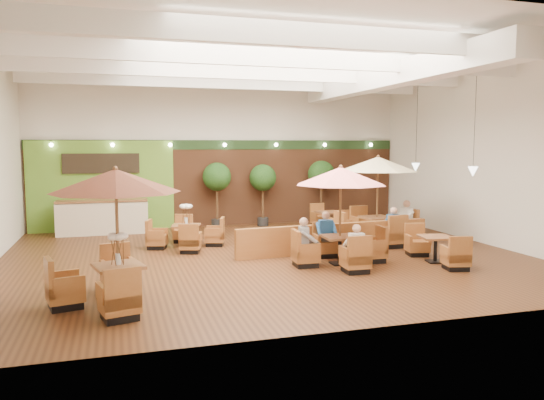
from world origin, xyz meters
name	(u,v)px	position (x,y,z in m)	size (l,w,h in m)	color
room	(263,125)	(0.25, 1.22, 3.63)	(14.04, 14.00, 5.52)	#381E0F
service_counter	(103,217)	(-4.40, 5.10, 0.58)	(3.00, 0.75, 1.18)	beige
booth_divider	(336,238)	(2.05, 0.00, 0.41)	(5.97, 0.18, 0.83)	brown
table_0	(113,206)	(-3.99, -3.37, 1.90)	(2.59, 2.71, 2.66)	brown
table_1	(340,197)	(1.54, -1.45, 1.74)	(2.50, 2.50, 2.55)	brown
table_2	(378,183)	(3.97, 1.19, 1.86)	(2.71, 2.71, 2.74)	brown
table_3	(186,234)	(-1.95, 1.93, 0.41)	(2.42, 2.42, 1.46)	brown
table_4	(435,250)	(4.03, -1.95, 0.33)	(0.93, 2.42, 0.87)	brown
table_5	(329,221)	(3.34, 3.65, 0.33)	(0.83, 2.32, 0.86)	brown
topiary_0	(217,179)	(-0.38, 5.30, 1.80)	(1.04, 1.04, 2.41)	black
topiary_1	(263,180)	(1.36, 5.30, 1.73)	(1.00, 1.00, 2.33)	black
topiary_2	(321,177)	(3.71, 5.30, 1.82)	(1.05, 1.05, 2.44)	black
diner_0	(356,243)	(1.54, -2.38, 0.73)	(0.36, 0.29, 0.72)	white
diner_1	(326,230)	(1.54, -0.52, 0.75)	(0.41, 0.35, 0.78)	#235798
diner_2	(306,237)	(0.61, -1.45, 0.75)	(0.36, 0.42, 0.79)	gray
diner_3	(393,223)	(3.97, 0.19, 0.74)	(0.38, 0.32, 0.76)	#235798
diner_4	(405,216)	(4.97, 1.19, 0.77)	(0.35, 0.42, 0.82)	white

